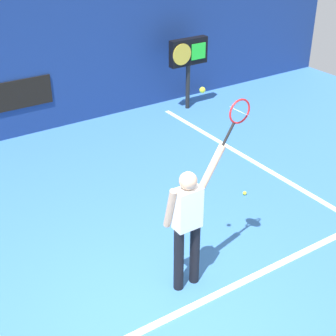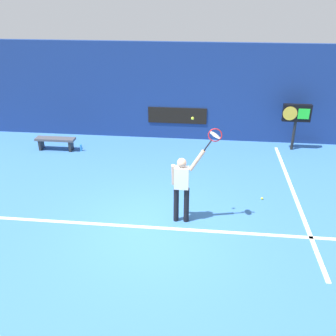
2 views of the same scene
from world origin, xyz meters
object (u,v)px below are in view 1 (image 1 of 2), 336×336
Objects in this scene: tennis_player at (188,221)px; spare_ball at (245,193)px; tennis_ball at (202,90)px; tennis_racket at (238,114)px; scoreboard_clock at (188,55)px.

tennis_player is 2.65m from spare_ball.
tennis_player is at bearing -148.97° from spare_ball.
tennis_ball reaches higher than spare_ball.
tennis_racket is at bearing -0.35° from tennis_player.
scoreboard_clock reaches higher than spare_ball.
tennis_racket is (0.70, -0.00, 1.25)m from tennis_player.
tennis_racket is 8.91× the size of spare_ball.
tennis_player is 6.16m from scoreboard_clock.
tennis_racket reaches higher than scoreboard_clock.
scoreboard_clock is (3.57, 5.01, 0.28)m from tennis_player.
scoreboard_clock is 24.38× the size of spare_ball.
tennis_ball is at bearing -124.18° from scoreboard_clock.
scoreboard_clock is at bearing 55.82° from tennis_ball.
tennis_player reaches higher than spare_ball.
tennis_ball is 1.00× the size of spare_ball.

